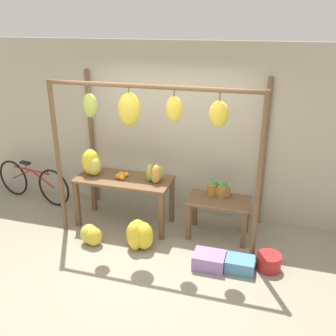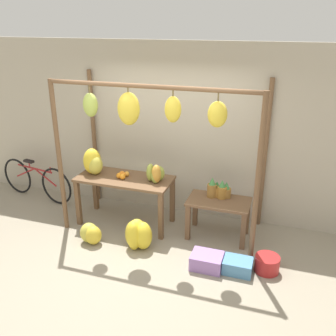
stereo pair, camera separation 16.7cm
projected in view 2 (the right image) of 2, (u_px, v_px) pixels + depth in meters
The scene contains 15 objects.
ground_plane at pixel (139, 261), 5.13m from camera, with size 20.00×20.00×0.00m, color gray.
shop_wall_back at pixel (175, 131), 6.04m from camera, with size 8.00×0.08×2.80m.
stall_awning at pixel (154, 126), 5.06m from camera, with size 2.95×1.23×2.33m.
display_table_main at pixel (125, 185), 5.85m from camera, with size 1.49×0.66×0.79m.
display_table_side at pixel (219, 208), 5.54m from camera, with size 0.91×0.54×0.61m.
banana_pile_on_table at pixel (93, 163), 5.88m from camera, with size 0.41×0.38×0.42m.
orange_pile at pixel (123, 175), 5.79m from camera, with size 0.17×0.21×0.09m.
pineapple_cluster at pixel (219, 190), 5.56m from camera, with size 0.35×0.19×0.31m.
banana_pile_ground_left at pixel (91, 234), 5.49m from camera, with size 0.42×0.35×0.31m.
banana_pile_ground_right at pixel (137, 235), 5.35m from camera, with size 0.48×0.42×0.44m.
fruit_crate_white at pixel (207, 261), 4.96m from camera, with size 0.42×0.32×0.20m.
blue_bucket at pixel (267, 264), 4.89m from camera, with size 0.32×0.32×0.22m.
parked_bicycle at pixel (36, 180), 6.80m from camera, with size 1.64×0.33×0.72m.
papaya_pile at pixel (156, 174), 5.60m from camera, with size 0.30×0.29×0.29m.
fruit_crate_purple at pixel (238, 266), 4.88m from camera, with size 0.37×0.29×0.18m.
Camera 2 is at (1.72, -3.95, 3.09)m, focal length 40.00 mm.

